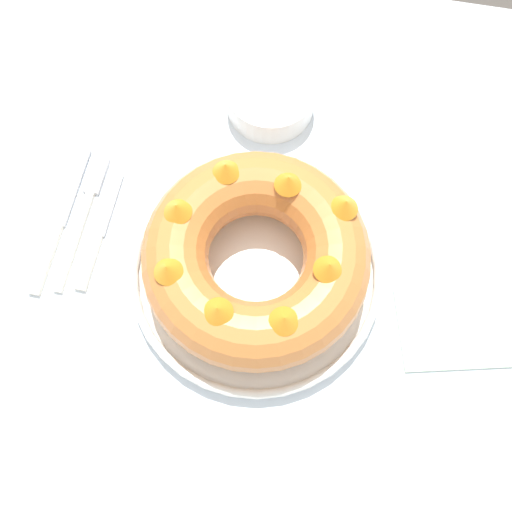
# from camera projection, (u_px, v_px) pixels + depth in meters

# --- Properties ---
(ground_plane) EXTENTS (8.00, 8.00, 0.00)m
(ground_plane) POSITION_uv_depth(u_px,v_px,m) (248.00, 359.00, 1.38)
(ground_plane) COLOR #4C4742
(dining_table) EXTENTS (1.24, 1.13, 0.74)m
(dining_table) POSITION_uv_depth(u_px,v_px,m) (241.00, 302.00, 0.76)
(dining_table) COLOR silver
(dining_table) RESTS_ON ground_plane
(serving_dish) EXTENTS (0.34, 0.34, 0.03)m
(serving_dish) POSITION_uv_depth(u_px,v_px,m) (256.00, 269.00, 0.68)
(serving_dish) COLOR white
(serving_dish) RESTS_ON dining_table
(bundt_cake) EXTENTS (0.29, 0.29, 0.10)m
(bundt_cake) POSITION_uv_depth(u_px,v_px,m) (256.00, 256.00, 0.62)
(bundt_cake) COLOR #C67538
(bundt_cake) RESTS_ON serving_dish
(fork) EXTENTS (0.02, 0.21, 0.01)m
(fork) POSITION_uv_depth(u_px,v_px,m) (84.00, 212.00, 0.71)
(fork) COLOR white
(fork) RESTS_ON dining_table
(serving_knife) EXTENTS (0.02, 0.23, 0.01)m
(serving_knife) POSITION_uv_depth(u_px,v_px,m) (57.00, 228.00, 0.71)
(serving_knife) COLOR white
(serving_knife) RESTS_ON dining_table
(cake_knife) EXTENTS (0.02, 0.18, 0.01)m
(cake_knife) POSITION_uv_depth(u_px,v_px,m) (97.00, 238.00, 0.70)
(cake_knife) COLOR white
(cake_knife) RESTS_ON dining_table
(side_bowl) EXTENTS (0.13, 0.13, 0.04)m
(side_bowl) POSITION_uv_depth(u_px,v_px,m) (270.00, 98.00, 0.76)
(side_bowl) COLOR white
(side_bowl) RESTS_ON dining_table
(napkin) EXTENTS (0.18, 0.15, 0.00)m
(napkin) POSITION_uv_depth(u_px,v_px,m) (459.00, 329.00, 0.66)
(napkin) COLOR #B2D1B7
(napkin) RESTS_ON dining_table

